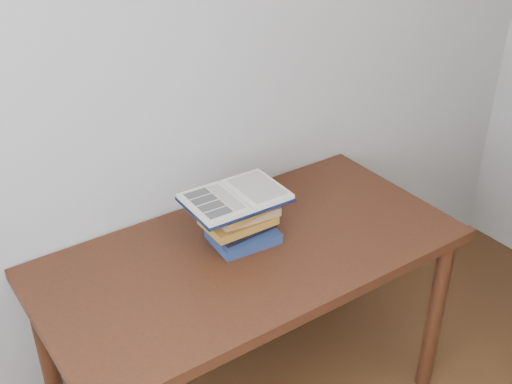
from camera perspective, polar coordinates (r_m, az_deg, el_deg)
desk at (r=2.23m, az=-0.47°, el=-7.12°), size 1.44×0.72×0.77m
book_stack at (r=2.18m, az=-1.25°, el=-2.54°), size 0.26×0.20×0.15m
open_book at (r=2.14m, az=-1.82°, el=-0.47°), size 0.34×0.24×0.03m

